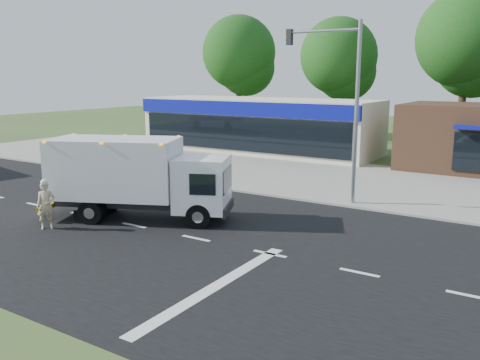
{
  "coord_description": "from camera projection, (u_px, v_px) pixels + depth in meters",
  "views": [
    {
      "loc": [
        10.54,
        -13.73,
        5.66
      ],
      "look_at": [
        0.19,
        2.62,
        1.7
      ],
      "focal_mm": 38.0,
      "sensor_mm": 36.0,
      "label": 1
    }
  ],
  "objects": [
    {
      "name": "sidewalk",
      "position": [
        298.0,
        193.0,
        24.8
      ],
      "size": [
        60.0,
        2.4,
        0.12
      ],
      "primitive_type": "cube",
      "color": "gray",
      "rests_on": "ground"
    },
    {
      "name": "parking_apron",
      "position": [
        341.0,
        175.0,
        29.61
      ],
      "size": [
        60.0,
        9.0,
        0.02
      ],
      "primitive_type": "cube",
      "color": "gray",
      "rests_on": "ground"
    },
    {
      "name": "background_trees",
      "position": [
        401.0,
        54.0,
        40.3
      ],
      "size": [
        36.77,
        7.39,
        12.1
      ],
      "color": "#332114",
      "rests_on": "ground"
    },
    {
      "name": "lane_markings",
      "position": [
        204.0,
        257.0,
        16.19
      ],
      "size": [
        55.2,
        7.0,
        0.01
      ],
      "color": "silver",
      "rests_on": "road_asphalt"
    },
    {
      "name": "emergency_worker",
      "position": [
        46.0,
        205.0,
        19.01
      ],
      "size": [
        0.76,
        0.79,
        1.93
      ],
      "rotation": [
        0.0,
        0.0,
        0.88
      ],
      "color": "tan",
      "rests_on": "ground"
    },
    {
      "name": "traffic_signal_pole",
      "position": [
        343.0,
        94.0,
        22.09
      ],
      "size": [
        3.51,
        0.25,
        8.0
      ],
      "color": "gray",
      "rests_on": "ground"
    },
    {
      "name": "road_asphalt",
      "position": [
        196.0,
        239.0,
        18.02
      ],
      "size": [
        60.0,
        14.0,
        0.02
      ],
      "primitive_type": "cube",
      "color": "black",
      "rests_on": "ground"
    },
    {
      "name": "retail_strip_mall",
      "position": [
        259.0,
        125.0,
        38.83
      ],
      "size": [
        18.0,
        6.2,
        4.0
      ],
      "color": "beige",
      "rests_on": "ground"
    },
    {
      "name": "ems_box_truck",
      "position": [
        135.0,
        173.0,
        20.16
      ],
      "size": [
        7.67,
        5.07,
        3.27
      ],
      "rotation": [
        0.0,
        0.0,
        0.42
      ],
      "color": "black",
      "rests_on": "ground"
    },
    {
      "name": "ground",
      "position": [
        196.0,
        239.0,
        18.02
      ],
      "size": [
        120.0,
        120.0,
        0.0
      ],
      "primitive_type": "plane",
      "color": "#385123",
      "rests_on": "ground"
    }
  ]
}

